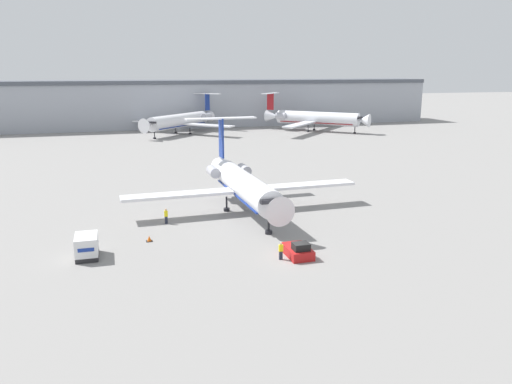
# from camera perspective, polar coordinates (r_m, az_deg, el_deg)

# --- Properties ---
(ground_plane) EXTENTS (600.00, 600.00, 0.00)m
(ground_plane) POSITION_cam_1_polar(r_m,az_deg,el_deg) (49.21, 4.28, -7.49)
(ground_plane) COLOR gray
(terminal_building) EXTENTS (180.00, 16.80, 14.63)m
(terminal_building) POSITION_cam_1_polar(r_m,az_deg,el_deg) (164.01, -10.72, 9.90)
(terminal_building) COLOR #9EA3AD
(terminal_building) RESTS_ON ground
(airplane_main) EXTENTS (30.82, 25.87, 11.04)m
(airplane_main) POSITION_cam_1_polar(r_m,az_deg,el_deg) (63.71, -1.39, 0.88)
(airplane_main) COLOR white
(airplane_main) RESTS_ON ground
(pushback_tug) EXTENTS (2.22, 3.78, 1.63)m
(pushback_tug) POSITION_cam_1_polar(r_m,az_deg,el_deg) (49.40, 4.82, -6.69)
(pushback_tug) COLOR #B21919
(pushback_tug) RESTS_ON ground
(luggage_cart) EXTENTS (2.12, 3.36, 2.24)m
(luggage_cart) POSITION_cam_1_polar(r_m,az_deg,el_deg) (51.48, -18.78, -5.91)
(luggage_cart) COLOR #232326
(luggage_cart) RESTS_ON ground
(worker_near_tug) EXTENTS (0.40, 0.24, 1.72)m
(worker_near_tug) POSITION_cam_1_polar(r_m,az_deg,el_deg) (48.39, 2.86, -6.70)
(worker_near_tug) COLOR #232838
(worker_near_tug) RESTS_ON ground
(worker_by_wing) EXTENTS (0.40, 0.26, 1.86)m
(worker_by_wing) POSITION_cam_1_polar(r_m,az_deg,el_deg) (60.20, -10.24, -2.68)
(worker_by_wing) COLOR #232838
(worker_by_wing) RESTS_ON ground
(traffic_cone_left) EXTENTS (0.67, 0.67, 0.61)m
(traffic_cone_left) POSITION_cam_1_polar(r_m,az_deg,el_deg) (54.66, -12.11, -5.24)
(traffic_cone_left) COLOR black
(traffic_cone_left) RESTS_ON ground
(airplane_parked_far_left) EXTENTS (26.42, 26.35, 10.85)m
(airplane_parked_far_left) POSITION_cam_1_polar(r_m,az_deg,el_deg) (144.08, -8.62, 8.07)
(airplane_parked_far_left) COLOR white
(airplane_parked_far_left) RESTS_ON ground
(airplane_parked_far_right) EXTENTS (28.65, 29.81, 10.91)m
(airplane_parked_far_right) POSITION_cam_1_polar(r_m,az_deg,el_deg) (150.27, 6.71, 8.38)
(airplane_parked_far_right) COLOR silver
(airplane_parked_far_right) RESTS_ON ground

